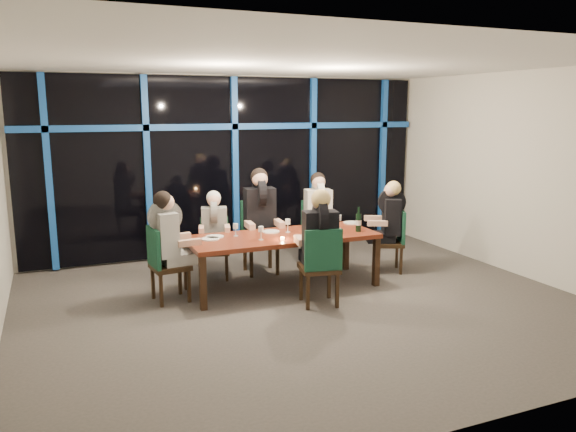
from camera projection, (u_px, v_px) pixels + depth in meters
The scene contains 29 objects.
room at pixel (307, 145), 6.73m from camera, with size 7.04×7.00×3.02m.
window_wall at pixel (235, 163), 9.48m from camera, with size 6.86×0.43×2.94m.
dining_table at pixel (282, 240), 7.71m from camera, with size 2.60×1.00×0.75m.
chair_far_left at pixel (215, 244), 8.23m from camera, with size 0.50×0.50×0.88m.
chair_far_mid at pixel (259, 232), 8.52m from camera, with size 0.54×0.54×1.08m.
chair_far_right at pixel (317, 228), 9.06m from camera, with size 0.53×0.53×1.00m.
chair_end_left at pixel (163, 260), 7.16m from camera, with size 0.50×0.50×0.98m.
chair_end_right at pixel (394, 237), 8.52m from camera, with size 0.58×0.58×0.95m.
chair_near_mid at pixel (321, 263), 6.99m from camera, with size 0.55×0.55×1.01m.
diner_far_left at pixel (214, 222), 8.09m from camera, with size 0.51×0.59×0.86m.
diner_far_mid at pixel (260, 206), 8.35m from camera, with size 0.56×0.70×1.05m.
diner_far_right at pixel (319, 205), 8.90m from camera, with size 0.54×0.66×0.97m.
diner_end_left at pixel (168, 230), 7.12m from camera, with size 0.64×0.52×0.96m.
diner_end_right at pixel (389, 213), 8.45m from camera, with size 0.65×0.59×0.93m.
diner_near_mid at pixel (319, 230), 6.99m from camera, with size 0.56×0.67×0.99m.
plate_far_left at pixel (215, 237), 7.56m from camera, with size 0.24×0.24×0.01m, color white.
plate_far_mid at pixel (271, 231), 7.87m from camera, with size 0.24×0.24×0.01m, color white.
plate_far_right at pixel (329, 224), 8.40m from camera, with size 0.24×0.24×0.01m, color white.
plate_end_left at pixel (210, 239), 7.43m from camera, with size 0.24×0.24×0.01m, color white.
plate_end_right at pixel (351, 223), 8.48m from camera, with size 0.24×0.24×0.01m, color white.
plate_near_mid at pixel (309, 236), 7.58m from camera, with size 0.24×0.24×0.01m, color white.
wine_bottle at pixel (358, 222), 7.89m from camera, with size 0.08×0.08×0.35m.
water_pitcher at pixel (332, 226), 7.76m from camera, with size 0.14×0.12×0.22m.
tea_light at pixel (282, 238), 7.42m from camera, with size 0.05×0.05×0.03m, color #FC9B4B.
wine_glass_a at pixel (261, 230), 7.38m from camera, with size 0.07×0.07×0.18m.
wine_glass_b at pixel (288, 223), 7.84m from camera, with size 0.07×0.07×0.19m.
wine_glass_c at pixel (317, 224), 7.81m from camera, with size 0.07×0.07×0.17m.
wine_glass_d at pixel (236, 227), 7.60m from camera, with size 0.07×0.07×0.17m.
wine_glass_e at pixel (339, 219), 8.09m from camera, with size 0.08×0.08×0.20m.
Camera 1 is at (-2.85, -6.14, 2.46)m, focal length 35.00 mm.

